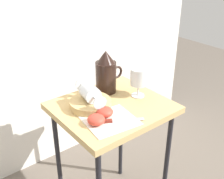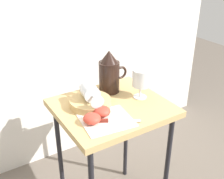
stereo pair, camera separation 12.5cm
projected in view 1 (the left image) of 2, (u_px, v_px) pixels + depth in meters
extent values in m
cube|color=silver|center=(43.00, 6.00, 1.56)|extent=(2.40, 0.03, 2.06)
cube|color=tan|center=(112.00, 108.00, 1.29)|extent=(0.50, 0.44, 0.03)
cylinder|color=black|center=(166.00, 166.00, 1.43)|extent=(0.02, 0.02, 0.64)
cylinder|color=black|center=(59.00, 162.00, 1.46)|extent=(0.02, 0.02, 0.64)
cylinder|color=black|center=(121.00, 133.00, 1.69)|extent=(0.02, 0.02, 0.64)
cube|color=silver|center=(110.00, 121.00, 1.17)|extent=(0.23, 0.21, 0.00)
cylinder|color=tan|center=(91.00, 104.00, 1.26)|extent=(0.19, 0.19, 0.03)
cylinder|color=black|center=(106.00, 77.00, 1.37)|extent=(0.10, 0.10, 0.16)
cylinder|color=#D1661E|center=(106.00, 83.00, 1.39)|extent=(0.09, 0.09, 0.09)
cone|color=black|center=(106.00, 57.00, 1.33)|extent=(0.09, 0.09, 0.06)
torus|color=black|center=(117.00, 72.00, 1.41)|extent=(0.07, 0.01, 0.07)
cylinder|color=silver|center=(138.00, 95.00, 1.36)|extent=(0.06, 0.06, 0.00)
cylinder|color=silver|center=(138.00, 90.00, 1.35)|extent=(0.01, 0.01, 0.06)
cylinder|color=silver|center=(139.00, 77.00, 1.32)|extent=(0.08, 0.08, 0.08)
cylinder|color=#D1661E|center=(139.00, 80.00, 1.33)|extent=(0.07, 0.07, 0.04)
cylinder|color=silver|center=(90.00, 93.00, 1.24)|extent=(0.09, 0.09, 0.07)
cylinder|color=silver|center=(84.00, 87.00, 1.29)|extent=(0.02, 0.06, 0.01)
cylinder|color=silver|center=(81.00, 84.00, 1.32)|extent=(0.06, 0.01, 0.06)
cylinder|color=silver|center=(89.00, 93.00, 1.24)|extent=(0.08, 0.09, 0.07)
cylinder|color=silver|center=(96.00, 99.00, 1.19)|extent=(0.02, 0.06, 0.01)
cylinder|color=silver|center=(100.00, 103.00, 1.16)|extent=(0.06, 0.01, 0.06)
ellipsoid|color=#CC3D2D|center=(96.00, 120.00, 1.13)|extent=(0.07, 0.07, 0.04)
ellipsoid|color=#CC3D2D|center=(105.00, 112.00, 1.19)|extent=(0.07, 0.07, 0.04)
cube|color=silver|center=(128.00, 120.00, 1.16)|extent=(0.13, 0.08, 0.00)
cube|color=maroon|center=(102.00, 122.00, 1.14)|extent=(0.08, 0.05, 0.01)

